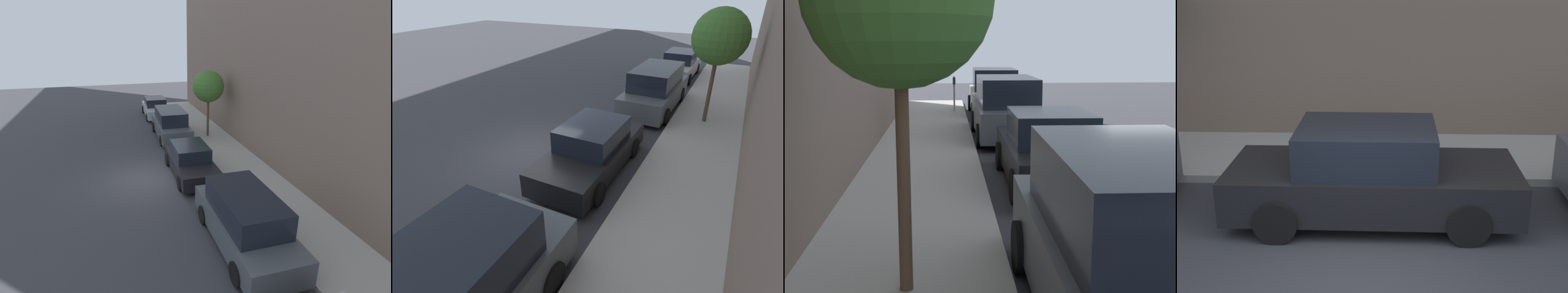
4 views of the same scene
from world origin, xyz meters
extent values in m
plane|color=#38383D|center=(0.00, 0.00, 0.00)|extent=(60.00, 60.00, 0.00)
cube|color=#B2ADA3|center=(4.85, 0.00, 0.07)|extent=(2.70, 32.00, 0.15)
cube|color=silver|center=(2.31, -11.51, 0.64)|extent=(2.02, 4.94, 0.84)
cube|color=black|center=(2.31, -11.51, 1.48)|extent=(1.75, 3.14, 0.84)
cylinder|color=black|center=(1.41, -9.99, 0.34)|extent=(0.22, 0.68, 0.68)
cylinder|color=black|center=(3.21, -9.99, 0.34)|extent=(0.22, 0.68, 0.68)
cylinder|color=black|center=(1.41, -13.03, 0.34)|extent=(0.22, 0.68, 0.68)
cylinder|color=black|center=(3.21, -13.03, 0.34)|extent=(0.22, 0.68, 0.68)
cube|color=#4C5156|center=(2.43, -5.69, 0.64)|extent=(1.91, 4.90, 0.84)
cube|color=black|center=(2.43, -5.69, 1.48)|extent=(1.68, 3.10, 0.84)
cylinder|color=black|center=(1.53, -4.17, 0.34)|extent=(0.22, 0.69, 0.69)
cylinder|color=black|center=(3.33, -4.17, 0.34)|extent=(0.22, 0.69, 0.69)
cylinder|color=black|center=(1.53, -7.21, 0.34)|extent=(0.22, 0.69, 0.69)
cylinder|color=black|center=(3.33, -7.21, 0.34)|extent=(0.22, 0.69, 0.69)
cube|color=black|center=(2.16, -0.07, 0.56)|extent=(1.85, 4.52, 0.68)
cube|color=black|center=(2.16, 0.03, 1.22)|extent=(1.61, 2.12, 0.64)
cylinder|color=black|center=(1.31, 1.33, 0.33)|extent=(0.22, 0.65, 0.65)
cylinder|color=black|center=(3.01, 1.33, 0.33)|extent=(0.22, 0.65, 0.65)
cylinder|color=black|center=(1.31, -1.46, 0.33)|extent=(0.22, 0.65, 0.65)
cylinder|color=black|center=(3.01, -1.46, 0.33)|extent=(0.22, 0.65, 0.65)
cube|color=#4C5156|center=(2.42, 5.90, 0.64)|extent=(1.98, 4.93, 0.84)
cube|color=black|center=(2.42, 5.90, 1.48)|extent=(1.72, 3.13, 0.84)
cylinder|color=black|center=(1.52, 4.38, 0.34)|extent=(0.22, 0.68, 0.68)
cylinder|color=black|center=(3.32, 4.38, 0.34)|extent=(0.22, 0.68, 0.68)
cylinder|color=#ADADB2|center=(3.95, -11.55, 0.71)|extent=(0.07, 0.07, 1.11)
cube|color=#2D2D33|center=(3.95, -11.55, 1.40)|extent=(0.11, 0.15, 0.28)
cube|color=red|center=(3.95, -11.55, 1.57)|extent=(0.04, 0.09, 0.05)
cylinder|color=brown|center=(4.74, 5.10, 1.51)|extent=(0.15, 0.15, 2.71)
camera|label=1|loc=(-1.40, -13.26, 6.56)|focal=28.00mm
camera|label=2|loc=(5.60, -7.22, 5.15)|focal=28.00mm
camera|label=3|loc=(4.27, 10.90, 2.89)|focal=50.00mm
camera|label=4|loc=(-5.78, -0.29, 3.91)|focal=50.00mm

